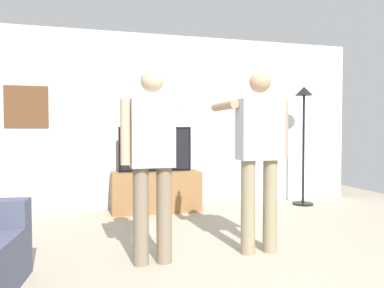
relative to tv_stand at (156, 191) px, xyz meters
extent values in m
plane|color=#9E937F|center=(0.24, -2.60, -0.30)|extent=(8.40, 8.40, 0.00)
cube|color=silver|center=(0.24, 0.35, 1.05)|extent=(6.40, 0.10, 2.70)
cube|color=olive|center=(0.00, 0.00, 0.00)|extent=(1.31, 0.48, 0.59)
sphere|color=black|center=(0.00, -0.26, 0.03)|extent=(0.04, 0.04, 0.04)
cube|color=black|center=(0.00, 0.05, 0.63)|extent=(1.08, 0.06, 0.67)
cube|color=black|center=(0.00, 0.02, 0.63)|extent=(1.02, 0.01, 0.61)
cylinder|color=white|center=(0.00, 0.29, 1.76)|extent=(0.29, 0.03, 0.29)
cube|color=brown|center=(-1.81, 0.30, 1.25)|extent=(0.59, 0.04, 0.59)
cylinder|color=black|center=(2.39, -0.15, -0.28)|extent=(0.32, 0.32, 0.03)
cylinder|color=black|center=(2.39, -0.15, 0.60)|extent=(0.04, 0.04, 1.74)
cone|color=black|center=(2.39, -0.15, 1.54)|extent=(0.28, 0.28, 0.14)
cylinder|color=#7A6B56|center=(-0.52, -2.16, 0.14)|extent=(0.14, 0.14, 0.87)
cylinder|color=#7A6B56|center=(-0.30, -2.16, 0.14)|extent=(0.14, 0.14, 0.87)
cube|color=#B7B7B7|center=(-0.41, -2.16, 0.88)|extent=(0.38, 0.22, 0.61)
sphere|color=tan|center=(-0.41, -2.16, 1.35)|extent=(0.21, 0.21, 0.21)
cylinder|color=tan|center=(-0.65, -2.16, 0.89)|extent=(0.09, 0.09, 0.58)
cylinder|color=#B7B7B7|center=(-0.17, -1.87, 1.13)|extent=(0.09, 0.58, 0.09)
cube|color=white|center=(-0.17, -1.55, 1.13)|extent=(0.04, 0.12, 0.04)
cylinder|color=gray|center=(0.53, -2.14, 0.16)|extent=(0.14, 0.14, 0.92)
cylinder|color=gray|center=(0.77, -2.14, 0.16)|extent=(0.14, 0.14, 0.92)
cube|color=#B7B7B7|center=(0.65, -2.14, 0.92)|extent=(0.43, 0.22, 0.59)
sphere|color=tan|center=(0.65, -2.14, 1.38)|extent=(0.21, 0.21, 0.21)
cylinder|color=tan|center=(0.39, -1.85, 1.16)|extent=(0.09, 0.58, 0.09)
cube|color=white|center=(0.39, -1.53, 1.16)|extent=(0.04, 0.12, 0.04)
cylinder|color=tan|center=(0.91, -2.14, 0.92)|extent=(0.09, 0.09, 0.58)
camera|label=1|loc=(-0.95, -5.47, 0.90)|focal=34.93mm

